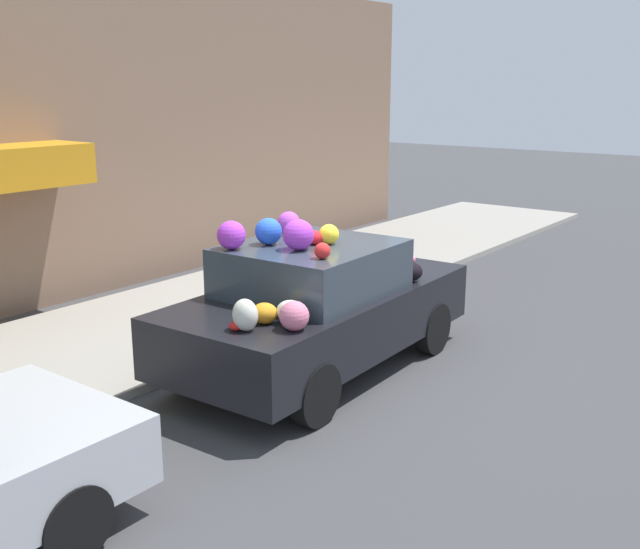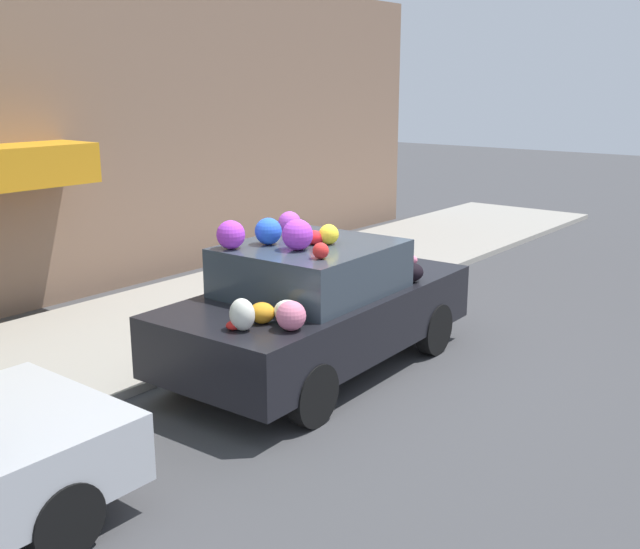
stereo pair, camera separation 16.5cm
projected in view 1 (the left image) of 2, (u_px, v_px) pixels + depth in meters
The scene contains 5 objects.
ground_plane at pixel (322, 369), 8.76m from camera, with size 60.00×60.00×0.00m, color #424244.
sidewalk_curb at pixel (167, 322), 10.34m from camera, with size 24.00×3.20×0.10m.
building_facade at pixel (53, 136), 10.98m from camera, with size 18.00×1.20×5.03m.
fire_hydrant at pixel (233, 300), 9.96m from camera, with size 0.20×0.20×0.70m.
art_car at pixel (318, 304), 8.54m from camera, with size 4.07×1.95×1.86m.
Camera 1 is at (-6.54, -4.96, 3.25)m, focal length 42.00 mm.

